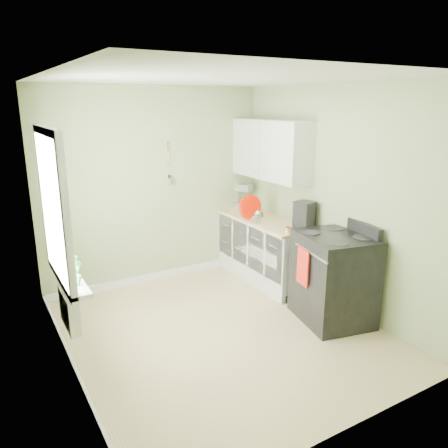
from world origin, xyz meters
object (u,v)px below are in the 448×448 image
stand_mixer (242,196)px  coffee_maker (304,216)px  kettle (258,217)px  stove (334,277)px

stand_mixer → coffee_maker: bearing=-88.3°
kettle → coffee_maker: bearing=-53.3°
stove → coffee_maker: size_ratio=3.27×
stand_mixer → coffee_maker: 1.40m
stove → kettle: (-0.23, 1.23, 0.47)m
stove → coffee_maker: 0.93m
stove → coffee_maker: coffee_maker is taller
coffee_maker → stand_mixer: bearing=91.7°
stove → coffee_maker: bearing=78.7°
stand_mixer → coffee_maker: (0.04, -1.40, -0.00)m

